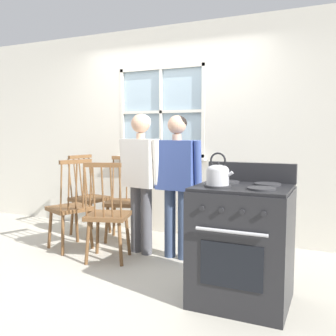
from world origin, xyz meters
name	(u,v)px	position (x,y,z in m)	size (l,w,h in m)	color
ground_plane	(115,266)	(0.00, 0.00, 0.00)	(16.00, 16.00, 0.00)	#B2AD9E
wall_back	(172,133)	(0.01, 1.40, 1.33)	(6.40, 0.16, 2.70)	silver
chair_by_window	(71,208)	(-0.76, 0.28, 0.47)	(0.53, 0.54, 1.04)	brown
chair_near_wall	(89,198)	(-0.97, 0.90, 0.47)	(0.47, 0.48, 1.04)	brown
chair_center_cluster	(107,216)	(-0.16, 0.12, 0.47)	(0.52, 0.51, 1.04)	brown
chair_near_stove	(124,202)	(-0.41, 0.86, 0.47)	(0.51, 0.50, 1.04)	brown
person_elderly_left	(141,169)	(0.04, 0.49, 0.93)	(0.56, 0.29, 1.54)	#4C4C51
person_teen_center	(177,173)	(0.46, 0.50, 0.91)	(0.57, 0.23, 1.51)	#384766
stove	(242,243)	(1.33, -0.25, 0.47)	(0.73, 0.68, 1.08)	#232326
kettle	(218,174)	(1.17, -0.38, 1.02)	(0.21, 0.17, 0.25)	#B7B7BC
potted_plant	(163,152)	(-0.09, 1.31, 1.09)	(0.11, 0.11, 0.20)	#42474C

